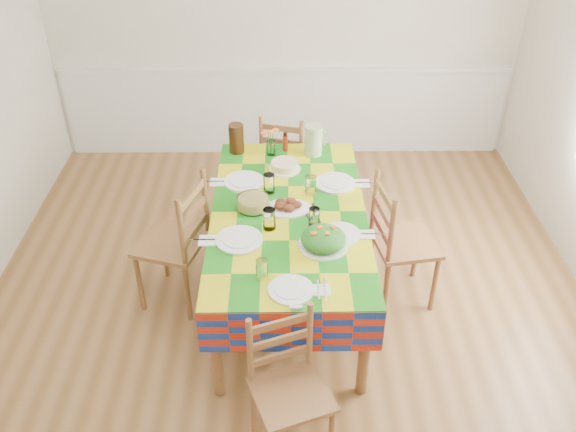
# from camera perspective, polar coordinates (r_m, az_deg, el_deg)

# --- Properties ---
(room) EXTENTS (4.58, 5.08, 2.78)m
(room) POSITION_cam_1_polar(r_m,az_deg,el_deg) (3.65, -0.04, 5.93)
(room) COLOR brown
(room) RESTS_ON ground
(wainscot) EXTENTS (4.41, 0.06, 0.92)m
(wainscot) POSITION_cam_1_polar(r_m,az_deg,el_deg) (6.26, -0.28, 10.01)
(wainscot) COLOR white
(wainscot) RESTS_ON room
(dining_table) EXTENTS (1.06, 1.97, 0.77)m
(dining_table) POSITION_cam_1_polar(r_m,az_deg,el_deg) (4.21, 0.07, -0.52)
(dining_table) COLOR brown
(dining_table) RESTS_ON room
(setting_near_head) EXTENTS (0.43, 0.29, 0.13)m
(setting_near_head) POSITION_cam_1_polar(r_m,az_deg,el_deg) (3.54, -0.62, -6.20)
(setting_near_head) COLOR white
(setting_near_head) RESTS_ON dining_table
(setting_left_near) EXTENTS (0.55, 0.33, 0.15)m
(setting_left_near) POSITION_cam_1_polar(r_m,az_deg,el_deg) (3.92, -3.66, -1.50)
(setting_left_near) COLOR white
(setting_left_near) RESTS_ON dining_table
(setting_left_far) EXTENTS (0.54, 0.32, 0.14)m
(setting_left_far) POSITION_cam_1_polar(r_m,az_deg,el_deg) (4.43, -3.39, 3.19)
(setting_left_far) COLOR white
(setting_left_far) RESTS_ON dining_table
(setting_right_near) EXTENTS (0.49, 0.29, 0.13)m
(setting_right_near) POSITION_cam_1_polar(r_m,az_deg,el_deg) (3.97, 4.11, -1.10)
(setting_right_near) COLOR white
(setting_right_near) RESTS_ON dining_table
(setting_right_far) EXTENTS (0.56, 0.32, 0.14)m
(setting_right_far) POSITION_cam_1_polar(r_m,az_deg,el_deg) (4.41, 3.70, 3.03)
(setting_right_far) COLOR white
(setting_right_far) RESTS_ON dining_table
(meat_platter) EXTENTS (0.32, 0.23, 0.06)m
(meat_platter) POSITION_cam_1_polar(r_m,az_deg,el_deg) (4.17, -0.07, 0.93)
(meat_platter) COLOR white
(meat_platter) RESTS_ON dining_table
(salad_platter) EXTENTS (0.32, 0.32, 0.13)m
(salad_platter) POSITION_cam_1_polar(r_m,az_deg,el_deg) (3.82, 3.33, -2.20)
(salad_platter) COLOR white
(salad_platter) RESTS_ON dining_table
(pasta_bowl) EXTENTS (0.23, 0.23, 0.08)m
(pasta_bowl) POSITION_cam_1_polar(r_m,az_deg,el_deg) (4.18, -3.28, 1.24)
(pasta_bowl) COLOR white
(pasta_bowl) RESTS_ON dining_table
(cake) EXTENTS (0.24, 0.24, 0.07)m
(cake) POSITION_cam_1_polar(r_m,az_deg,el_deg) (4.62, -0.32, 4.71)
(cake) COLOR white
(cake) RESTS_ON dining_table
(serving_utensils) EXTENTS (0.15, 0.33, 0.01)m
(serving_utensils) POSITION_cam_1_polar(r_m,az_deg,el_deg) (4.10, 2.39, -0.12)
(serving_utensils) COLOR black
(serving_utensils) RESTS_ON dining_table
(flower_vase) EXTENTS (0.14, 0.12, 0.23)m
(flower_vase) POSITION_cam_1_polar(r_m,az_deg,el_deg) (4.80, -1.62, 6.77)
(flower_vase) COLOR white
(flower_vase) RESTS_ON dining_table
(hot_sauce) EXTENTS (0.04, 0.04, 0.16)m
(hot_sauce) POSITION_cam_1_polar(r_m,az_deg,el_deg) (4.86, -0.26, 6.99)
(hot_sauce) COLOR #B5280E
(hot_sauce) RESTS_ON dining_table
(green_pitcher) EXTENTS (0.14, 0.14, 0.24)m
(green_pitcher) POSITION_cam_1_polar(r_m,az_deg,el_deg) (4.79, 2.40, 7.10)
(green_pitcher) COLOR #A3BF87
(green_pitcher) RESTS_ON dining_table
(tea_pitcher) EXTENTS (0.12, 0.12, 0.24)m
(tea_pitcher) POSITION_cam_1_polar(r_m,az_deg,el_deg) (4.84, -4.85, 7.25)
(tea_pitcher) COLOR black
(tea_pitcher) RESTS_ON dining_table
(name_card) EXTENTS (0.07, 0.02, 0.02)m
(name_card) POSITION_cam_1_polar(r_m,az_deg,el_deg) (3.41, 0.75, -8.54)
(name_card) COLOR white
(name_card) RESTS_ON dining_table
(chair_near) EXTENTS (0.51, 0.50, 0.91)m
(chair_near) POSITION_cam_1_polar(r_m,az_deg,el_deg) (3.45, 0.08, -15.86)
(chair_near) COLOR brown
(chair_near) RESTS_ON room
(chair_far) EXTENTS (0.50, 0.49, 0.92)m
(chair_far) POSITION_cam_1_polar(r_m,az_deg,el_deg) (5.38, -0.23, 5.18)
(chair_far) COLOR brown
(chair_far) RESTS_ON room
(chair_left) EXTENTS (0.55, 0.57, 1.04)m
(chair_left) POSITION_cam_1_polar(r_m,az_deg,el_deg) (4.36, -10.29, -2.52)
(chair_left) COLOR brown
(chair_left) RESTS_ON room
(chair_right) EXTENTS (0.49, 0.51, 1.01)m
(chair_right) POSITION_cam_1_polar(r_m,az_deg,el_deg) (4.39, 10.36, -2.48)
(chair_right) COLOR brown
(chair_right) RESTS_ON room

